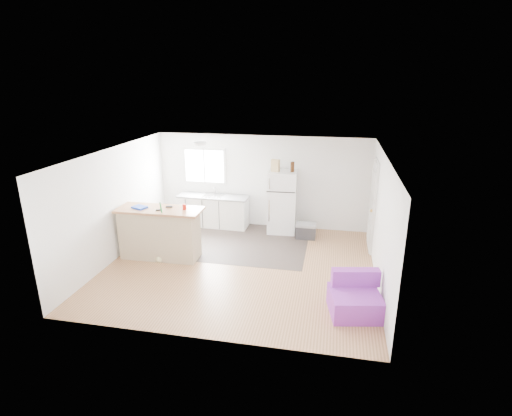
{
  "coord_description": "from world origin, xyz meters",
  "views": [
    {
      "loc": [
        1.82,
        -7.39,
        3.8
      ],
      "look_at": [
        0.2,
        0.7,
        1.07
      ],
      "focal_mm": 28.0,
      "sensor_mm": 36.0,
      "label": 1
    }
  ],
  "objects_px": {
    "purple_seat": "(355,299)",
    "bottle_right": "(293,167)",
    "blue_tray": "(140,207)",
    "bottle_left": "(292,167)",
    "cooler": "(306,231)",
    "red_cup": "(184,207)",
    "cleaner_jug": "(190,257)",
    "mop": "(161,252)",
    "refrigerator": "(282,202)",
    "peninsula": "(160,233)",
    "cardboard_box": "(275,166)",
    "kitchen_cabinets": "(214,210)"
  },
  "relations": [
    {
      "from": "purple_seat",
      "to": "bottle_left",
      "type": "distance_m",
      "value": 3.99
    },
    {
      "from": "peninsula",
      "to": "bottle_left",
      "type": "distance_m",
      "value": 3.49
    },
    {
      "from": "mop",
      "to": "bottle_left",
      "type": "height_order",
      "value": "bottle_left"
    },
    {
      "from": "kitchen_cabinets",
      "to": "peninsula",
      "type": "bearing_deg",
      "value": -103.26
    },
    {
      "from": "cardboard_box",
      "to": "bottle_left",
      "type": "bearing_deg",
      "value": 4.23
    },
    {
      "from": "purple_seat",
      "to": "bottle_right",
      "type": "distance_m",
      "value": 4.0
    },
    {
      "from": "refrigerator",
      "to": "blue_tray",
      "type": "xyz_separation_m",
      "value": [
        -2.8,
        -2.09,
        0.35
      ]
    },
    {
      "from": "red_cup",
      "to": "bottle_left",
      "type": "height_order",
      "value": "bottle_left"
    },
    {
      "from": "refrigerator",
      "to": "cleaner_jug",
      "type": "xyz_separation_m",
      "value": [
        -1.68,
        -2.22,
        -0.66
      ]
    },
    {
      "from": "cooler",
      "to": "cardboard_box",
      "type": "distance_m",
      "value": 1.77
    },
    {
      "from": "kitchen_cabinets",
      "to": "cleaner_jug",
      "type": "relative_size",
      "value": 6.13
    },
    {
      "from": "peninsula",
      "to": "bottle_right",
      "type": "distance_m",
      "value": 3.52
    },
    {
      "from": "mop",
      "to": "bottle_left",
      "type": "relative_size",
      "value": 5.51
    },
    {
      "from": "red_cup",
      "to": "bottle_left",
      "type": "xyz_separation_m",
      "value": [
        2.04,
        1.95,
        0.53
      ]
    },
    {
      "from": "cleaner_jug",
      "to": "bottle_right",
      "type": "distance_m",
      "value": 3.32
    },
    {
      "from": "cooler",
      "to": "blue_tray",
      "type": "xyz_separation_m",
      "value": [
        -3.44,
        -1.76,
        0.95
      ]
    },
    {
      "from": "refrigerator",
      "to": "cooler",
      "type": "xyz_separation_m",
      "value": [
        0.65,
        -0.34,
        -0.6
      ]
    },
    {
      "from": "refrigerator",
      "to": "red_cup",
      "type": "relative_size",
      "value": 13.2
    },
    {
      "from": "mop",
      "to": "purple_seat",
      "type": "bearing_deg",
      "value": -17.78
    },
    {
      "from": "purple_seat",
      "to": "cardboard_box",
      "type": "xyz_separation_m",
      "value": [
        -1.89,
        3.37,
        1.49
      ]
    },
    {
      "from": "cleaner_jug",
      "to": "red_cup",
      "type": "xyz_separation_m",
      "value": [
        -0.14,
        0.22,
        1.05
      ]
    },
    {
      "from": "cooler",
      "to": "mop",
      "type": "distance_m",
      "value": 3.53
    },
    {
      "from": "purple_seat",
      "to": "cardboard_box",
      "type": "relative_size",
      "value": 3.15
    },
    {
      "from": "kitchen_cabinets",
      "to": "peninsula",
      "type": "relative_size",
      "value": 1.02
    },
    {
      "from": "cardboard_box",
      "to": "blue_tray",
      "type": "bearing_deg",
      "value": -142.43
    },
    {
      "from": "kitchen_cabinets",
      "to": "bottle_right",
      "type": "distance_m",
      "value": 2.44
    },
    {
      "from": "purple_seat",
      "to": "bottle_right",
      "type": "xyz_separation_m",
      "value": [
        -1.47,
        3.42,
        1.46
      ]
    },
    {
      "from": "cleaner_jug",
      "to": "red_cup",
      "type": "height_order",
      "value": "red_cup"
    },
    {
      "from": "peninsula",
      "to": "red_cup",
      "type": "distance_m",
      "value": 0.84
    },
    {
      "from": "peninsula",
      "to": "bottle_left",
      "type": "xyz_separation_m",
      "value": [
        2.62,
        2.0,
        1.14
      ]
    },
    {
      "from": "cleaner_jug",
      "to": "mop",
      "type": "distance_m",
      "value": 0.64
    },
    {
      "from": "red_cup",
      "to": "bottle_right",
      "type": "relative_size",
      "value": 0.48
    },
    {
      "from": "mop",
      "to": "bottle_right",
      "type": "distance_m",
      "value": 3.71
    },
    {
      "from": "red_cup",
      "to": "bottle_right",
      "type": "distance_m",
      "value": 2.91
    },
    {
      "from": "kitchen_cabinets",
      "to": "bottle_left",
      "type": "relative_size",
      "value": 7.51
    },
    {
      "from": "purple_seat",
      "to": "mop",
      "type": "bearing_deg",
      "value": 153.04
    },
    {
      "from": "cleaner_jug",
      "to": "blue_tray",
      "type": "xyz_separation_m",
      "value": [
        -1.12,
        0.13,
        1.01
      ]
    },
    {
      "from": "red_cup",
      "to": "bottle_right",
      "type": "height_order",
      "value": "bottle_right"
    },
    {
      "from": "blue_tray",
      "to": "cardboard_box",
      "type": "height_order",
      "value": "cardboard_box"
    },
    {
      "from": "mop",
      "to": "red_cup",
      "type": "bearing_deg",
      "value": 28.84
    },
    {
      "from": "red_cup",
      "to": "cleaner_jug",
      "type": "bearing_deg",
      "value": -56.76
    },
    {
      "from": "purple_seat",
      "to": "blue_tray",
      "type": "distance_m",
      "value": 4.79
    },
    {
      "from": "mop",
      "to": "bottle_left",
      "type": "distance_m",
      "value": 3.68
    },
    {
      "from": "mop",
      "to": "blue_tray",
      "type": "bearing_deg",
      "value": 157.73
    },
    {
      "from": "refrigerator",
      "to": "bottle_left",
      "type": "height_order",
      "value": "bottle_left"
    },
    {
      "from": "refrigerator",
      "to": "bottle_left",
      "type": "distance_m",
      "value": 0.95
    },
    {
      "from": "peninsula",
      "to": "bottle_left",
      "type": "height_order",
      "value": "bottle_left"
    },
    {
      "from": "blue_tray",
      "to": "bottle_left",
      "type": "height_order",
      "value": "bottle_left"
    },
    {
      "from": "cleaner_jug",
      "to": "bottle_right",
      "type": "bearing_deg",
      "value": 61.41
    },
    {
      "from": "cooler",
      "to": "bottle_right",
      "type": "relative_size",
      "value": 2.0
    }
  ]
}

